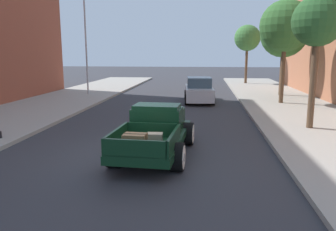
% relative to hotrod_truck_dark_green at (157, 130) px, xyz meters
% --- Properties ---
extents(ground_plane, '(140.00, 140.00, 0.00)m').
position_rel_hotrod_truck_dark_green_xyz_m(ground_plane, '(-0.67, -0.39, -0.75)').
color(ground_plane, '#333338').
extents(hotrod_truck_dark_green, '(2.37, 5.01, 1.58)m').
position_rel_hotrod_truck_dark_green_xyz_m(hotrod_truck_dark_green, '(0.00, 0.00, 0.00)').
color(hotrod_truck_dark_green, black).
rests_on(hotrod_truck_dark_green, ground).
extents(car_background_silver, '(2.09, 4.41, 1.65)m').
position_rel_hotrod_truck_dark_green_xyz_m(car_background_silver, '(1.13, 11.59, 0.01)').
color(car_background_silver, '#B7B7BC').
rests_on(car_background_silver, ground).
extents(flagpole, '(1.74, 0.16, 9.16)m').
position_rel_hotrod_truck_dark_green_xyz_m(flagpole, '(-7.13, 14.04, 5.02)').
color(flagpole, '#B2B2B7').
rests_on(flagpole, sidewalk_left).
extents(street_tree_nearest, '(2.01, 2.01, 5.31)m').
position_rel_hotrod_truck_dark_green_xyz_m(street_tree_nearest, '(5.88, 3.69, 3.62)').
color(street_tree_nearest, brown).
rests_on(street_tree_nearest, sidewalk_right).
extents(street_tree_second, '(3.08, 3.08, 6.21)m').
position_rel_hotrod_truck_dark_green_xyz_m(street_tree_second, '(6.26, 10.85, 4.04)').
color(street_tree_second, brown).
rests_on(street_tree_second, sidewalk_right).
extents(street_tree_third, '(3.34, 3.34, 6.08)m').
position_rel_hotrod_truck_dark_green_xyz_m(street_tree_third, '(7.11, 14.95, 3.79)').
color(street_tree_third, brown).
rests_on(street_tree_third, sidewalk_right).
extents(street_tree_farthest, '(2.62, 2.62, 5.88)m').
position_rel_hotrod_truck_dark_green_xyz_m(street_tree_farthest, '(5.70, 24.69, 3.93)').
color(street_tree_farthest, brown).
rests_on(street_tree_farthest, sidewalk_right).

